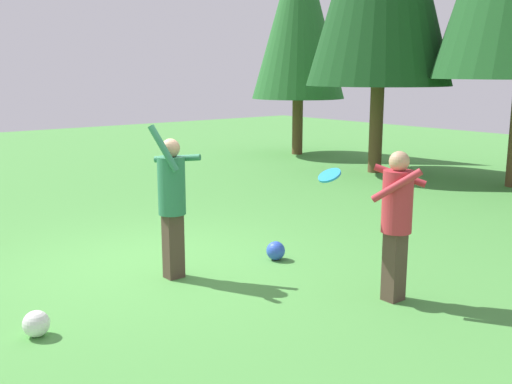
{
  "coord_description": "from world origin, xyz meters",
  "views": [
    {
      "loc": [
        6.79,
        -3.72,
        2.56
      ],
      "look_at": [
        1.0,
        0.95,
        1.05
      ],
      "focal_mm": 41.71,
      "sensor_mm": 36.0,
      "label": 1
    }
  ],
  "objects_px": {
    "frisbee": "(330,175)",
    "person_thrower": "(172,196)",
    "tree_far_left": "(299,14)",
    "ball_blue": "(276,251)",
    "ball_white": "(36,324)",
    "person_catcher": "(397,213)"
  },
  "relations": [
    {
      "from": "ball_white",
      "to": "ball_blue",
      "type": "distance_m",
      "value": 3.44
    },
    {
      "from": "frisbee",
      "to": "ball_white",
      "type": "bearing_deg",
      "value": -107.14
    },
    {
      "from": "person_catcher",
      "to": "ball_white",
      "type": "bearing_deg",
      "value": 32.36
    },
    {
      "from": "person_thrower",
      "to": "person_catcher",
      "type": "bearing_deg",
      "value": -0.65
    },
    {
      "from": "ball_white",
      "to": "ball_blue",
      "type": "height_order",
      "value": "ball_white"
    },
    {
      "from": "ball_white",
      "to": "tree_far_left",
      "type": "height_order",
      "value": "tree_far_left"
    },
    {
      "from": "person_thrower",
      "to": "person_catcher",
      "type": "height_order",
      "value": "person_thrower"
    },
    {
      "from": "frisbee",
      "to": "ball_white",
      "type": "xyz_separation_m",
      "value": [
        -0.95,
        -3.08,
        -1.27
      ]
    },
    {
      "from": "frisbee",
      "to": "person_catcher",
      "type": "bearing_deg",
      "value": 33.21
    },
    {
      "from": "ball_white",
      "to": "tree_far_left",
      "type": "bearing_deg",
      "value": 126.47
    },
    {
      "from": "person_catcher",
      "to": "ball_white",
      "type": "height_order",
      "value": "person_catcher"
    },
    {
      "from": "person_catcher",
      "to": "ball_blue",
      "type": "xyz_separation_m",
      "value": [
        -1.95,
        -0.08,
        -0.89
      ]
    },
    {
      "from": "person_catcher",
      "to": "frisbee",
      "type": "height_order",
      "value": "person_catcher"
    },
    {
      "from": "ball_white",
      "to": "ball_blue",
      "type": "relative_size",
      "value": 1.01
    },
    {
      "from": "frisbee",
      "to": "person_thrower",
      "type": "bearing_deg",
      "value": -144.47
    },
    {
      "from": "tree_far_left",
      "to": "frisbee",
      "type": "bearing_deg",
      "value": -41.1
    },
    {
      "from": "person_catcher",
      "to": "ball_blue",
      "type": "height_order",
      "value": "person_catcher"
    },
    {
      "from": "ball_white",
      "to": "ball_blue",
      "type": "xyz_separation_m",
      "value": [
        -0.36,
        3.42,
        -0.0
      ]
    },
    {
      "from": "tree_far_left",
      "to": "ball_blue",
      "type": "bearing_deg",
      "value": -44.33
    },
    {
      "from": "ball_blue",
      "to": "tree_far_left",
      "type": "height_order",
      "value": "tree_far_left"
    },
    {
      "from": "frisbee",
      "to": "ball_blue",
      "type": "xyz_separation_m",
      "value": [
        -1.31,
        0.34,
        -1.27
      ]
    },
    {
      "from": "person_thrower",
      "to": "frisbee",
      "type": "distance_m",
      "value": 1.98
    }
  ]
}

